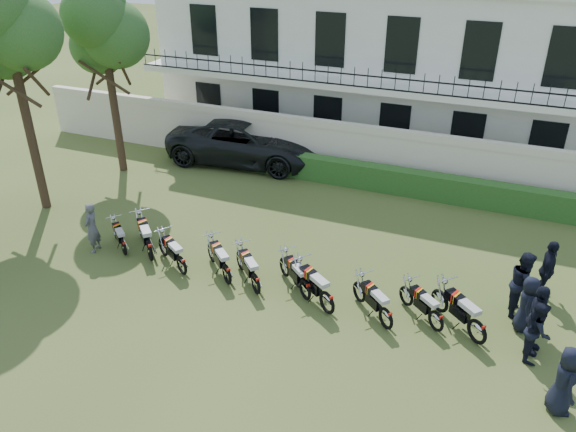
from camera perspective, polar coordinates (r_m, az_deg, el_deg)
name	(u,v)px	position (r m, az deg, el deg)	size (l,w,h in m)	color
ground	(267,274)	(17.15, -2.19, -5.93)	(100.00, 100.00, 0.00)	#3B4C1E
perimeter_wall	(346,150)	(23.32, 5.91, 6.74)	(30.00, 0.35, 2.30)	beige
hedge	(363,176)	(22.62, 7.66, 4.10)	(18.00, 0.60, 1.00)	#1D491A
building	(385,57)	(28.15, 9.87, 15.59)	(20.40, 9.60, 7.40)	white
tree_west_mid	(6,21)	(20.99, -26.76, 17.27)	(3.40, 3.20, 8.82)	#473323
tree_west_near	(103,28)	(23.62, -18.25, 17.73)	(3.40, 3.20, 7.90)	#473323
motorcycle_0	(123,244)	(18.60, -16.39, -2.72)	(1.35, 1.13, 0.92)	black
motorcycle_1	(149,246)	(18.04, -13.92, -2.97)	(1.59, 1.56, 1.16)	black
motorcycle_2	(181,261)	(17.17, -10.78, -4.52)	(1.68, 1.10, 1.05)	black
motorcycle_3	(227,270)	(16.54, -6.25, -5.45)	(1.54, 1.40, 1.08)	black
motorcycle_4	(256,279)	(16.07, -3.30, -6.44)	(1.47, 1.46, 1.08)	black
motorcycle_5	(305,285)	(15.83, 1.77, -7.05)	(1.50, 1.34, 1.05)	black
motorcycle_6	(327,298)	(15.32, 4.00, -8.27)	(1.75, 1.28, 1.13)	black
motorcycle_7	(386,314)	(15.02, 9.96, -9.75)	(1.48, 1.35, 1.04)	black
motorcycle_8	(437,317)	(15.23, 14.85, -9.86)	(1.44, 1.25, 0.99)	black
motorcycle_9	(478,326)	(15.09, 18.73, -10.58)	(1.64, 1.48, 1.15)	black
suv	(246,141)	(24.81, -4.26, 7.57)	(3.12, 6.77, 1.88)	black
inspector	(92,228)	(18.94, -19.31, -1.14)	(0.62, 0.40, 1.69)	#5C5C61
officer_0	(565,380)	(13.81, 26.30, -14.75)	(0.83, 0.54, 1.69)	black
officer_1	(538,331)	(14.99, 24.02, -10.61)	(0.79, 0.61, 1.62)	black
officer_2	(536,320)	(15.08, 23.88, -9.62)	(1.13, 0.47, 1.92)	black
officer_3	(527,304)	(15.85, 23.12, -8.22)	(0.78, 0.51, 1.59)	black
officer_4	(523,283)	(16.36, 22.77, -6.32)	(0.91, 0.71, 1.88)	black
officer_5	(547,270)	(17.29, 24.85, -4.99)	(1.06, 0.44, 1.81)	black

